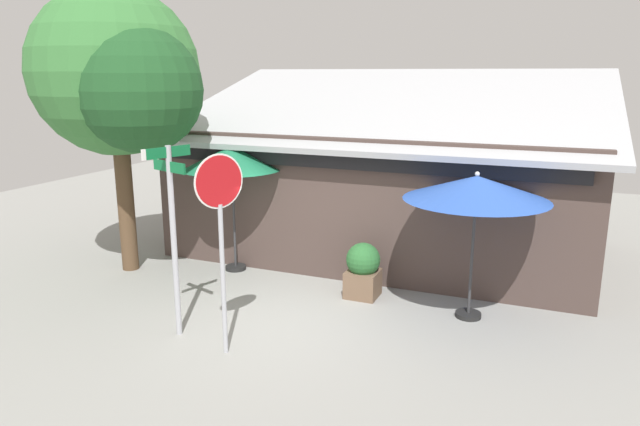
{
  "coord_description": "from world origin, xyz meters",
  "views": [
    {
      "loc": [
        4.06,
        -8.27,
        4.1
      ],
      "look_at": [
        0.12,
        1.2,
        1.6
      ],
      "focal_mm": 32.41,
      "sensor_mm": 36.0,
      "label": 1
    }
  ],
  "objects_px": {
    "shade_tree": "(121,77)",
    "sidewalk_planter": "(363,269)",
    "stop_sign": "(220,217)",
    "patio_umbrella_royal_blue_center": "(476,189)",
    "street_sign_post": "(172,224)",
    "patio_umbrella_forest_green_left": "(232,159)"
  },
  "relations": [
    {
      "from": "shade_tree",
      "to": "sidewalk_planter",
      "type": "bearing_deg",
      "value": 6.15
    },
    {
      "from": "stop_sign",
      "to": "patio_umbrella_royal_blue_center",
      "type": "relative_size",
      "value": 1.19
    },
    {
      "from": "street_sign_post",
      "to": "sidewalk_planter",
      "type": "xyz_separation_m",
      "value": [
        2.22,
        2.67,
        -1.31
      ]
    },
    {
      "from": "patio_umbrella_forest_green_left",
      "to": "shade_tree",
      "type": "distance_m",
      "value": 2.64
    },
    {
      "from": "patio_umbrella_forest_green_left",
      "to": "patio_umbrella_royal_blue_center",
      "type": "bearing_deg",
      "value": -7.03
    },
    {
      "from": "patio_umbrella_royal_blue_center",
      "to": "sidewalk_planter",
      "type": "xyz_separation_m",
      "value": [
        -1.99,
        0.2,
        -1.72
      ]
    },
    {
      "from": "street_sign_post",
      "to": "patio_umbrella_royal_blue_center",
      "type": "xyz_separation_m",
      "value": [
        4.2,
        2.47,
        0.41
      ]
    },
    {
      "from": "shade_tree",
      "to": "sidewalk_planter",
      "type": "distance_m",
      "value": 6.0
    },
    {
      "from": "street_sign_post",
      "to": "shade_tree",
      "type": "height_order",
      "value": "shade_tree"
    },
    {
      "from": "street_sign_post",
      "to": "stop_sign",
      "type": "height_order",
      "value": "street_sign_post"
    },
    {
      "from": "sidewalk_planter",
      "to": "street_sign_post",
      "type": "bearing_deg",
      "value": -129.72
    },
    {
      "from": "patio_umbrella_forest_green_left",
      "to": "stop_sign",
      "type": "bearing_deg",
      "value": -61.56
    },
    {
      "from": "stop_sign",
      "to": "patio_umbrella_royal_blue_center",
      "type": "bearing_deg",
      "value": 40.55
    },
    {
      "from": "shade_tree",
      "to": "patio_umbrella_royal_blue_center",
      "type": "bearing_deg",
      "value": 2.68
    },
    {
      "from": "street_sign_post",
      "to": "stop_sign",
      "type": "xyz_separation_m",
      "value": [
        1.03,
        -0.25,
        0.26
      ]
    },
    {
      "from": "stop_sign",
      "to": "shade_tree",
      "type": "bearing_deg",
      "value": 146.84
    },
    {
      "from": "sidewalk_planter",
      "to": "stop_sign",
      "type": "bearing_deg",
      "value": -112.17
    },
    {
      "from": "patio_umbrella_forest_green_left",
      "to": "patio_umbrella_royal_blue_center",
      "type": "relative_size",
      "value": 1.07
    },
    {
      "from": "street_sign_post",
      "to": "shade_tree",
      "type": "distance_m",
      "value": 4.04
    },
    {
      "from": "stop_sign",
      "to": "patio_umbrella_forest_green_left",
      "type": "height_order",
      "value": "stop_sign"
    },
    {
      "from": "stop_sign",
      "to": "patio_umbrella_forest_green_left",
      "type": "relative_size",
      "value": 1.1
    },
    {
      "from": "patio_umbrella_royal_blue_center",
      "to": "street_sign_post",
      "type": "bearing_deg",
      "value": -149.6
    }
  ]
}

